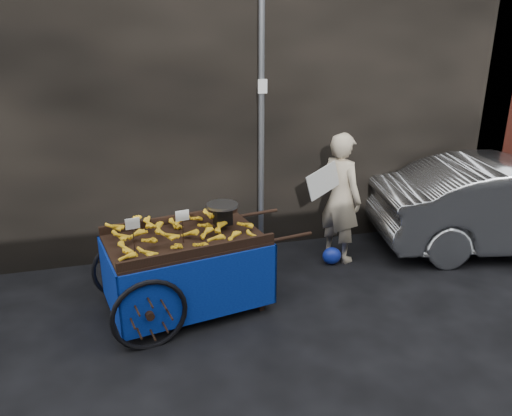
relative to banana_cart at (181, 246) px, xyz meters
name	(u,v)px	position (x,y,z in m)	size (l,w,h in m)	color
ground	(266,301)	(0.98, -0.11, -0.80)	(80.00, 80.00, 0.00)	black
building_wall	(244,70)	(1.37, 2.49, 1.70)	(13.50, 2.00, 5.00)	black
street_pole	(261,116)	(1.28, 1.19, 1.21)	(0.12, 0.10, 4.00)	slate
banana_cart	(181,246)	(0.00, 0.00, 0.00)	(2.53, 1.48, 1.30)	black
vendor	(340,198)	(2.30, 0.78, 0.11)	(0.95, 0.78, 1.82)	#C2AF90
plastic_bag	(332,256)	(2.15, 0.62, -0.68)	(0.27, 0.21, 0.24)	#162AAB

